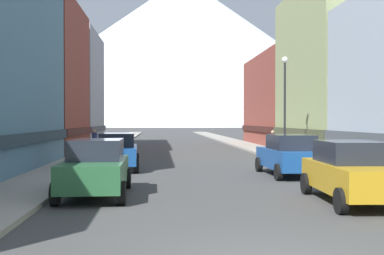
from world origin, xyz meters
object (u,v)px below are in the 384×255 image
object	(u,v)px
car_left_1	(117,151)
pedestrian_0	(273,142)
car_right_0	(352,172)
car_right_1	(289,155)
car_left_0	(96,167)
pedestrian_1	(95,142)
streetlamp_right	(285,92)

from	to	relation	value
car_left_1	pedestrian_0	world-z (taller)	car_left_1
car_right_0	car_right_1	distance (m)	6.61
car_left_1	pedestrian_0	size ratio (longest dim) A/B	2.93
car_left_0	car_right_0	world-z (taller)	same
car_left_0	pedestrian_1	xyz separation A→B (m)	(-2.45, 18.10, -0.02)
car_right_1	streetlamp_right	size ratio (longest dim) A/B	0.76
car_right_0	streetlamp_right	size ratio (longest dim) A/B	0.76
pedestrian_0	pedestrian_1	size ratio (longest dim) A/B	0.96
pedestrian_1	streetlamp_right	distance (m)	13.81
car_right_0	pedestrian_0	bearing A→B (deg)	82.86
car_right_0	streetlamp_right	distance (m)	13.49
car_left_1	car_left_0	bearing A→B (deg)	-90.02
pedestrian_1	car_left_0	bearing A→B (deg)	-82.29
car_right_1	streetlamp_right	xyz separation A→B (m)	(1.55, 6.43, 3.09)
car_left_0	streetlamp_right	world-z (taller)	streetlamp_right
car_left_1	pedestrian_0	bearing A→B (deg)	44.68
pedestrian_0	streetlamp_right	world-z (taller)	streetlamp_right
car_left_0	car_left_1	world-z (taller)	same
car_left_1	pedestrian_1	world-z (taller)	car_left_1
car_right_1	car_right_0	bearing A→B (deg)	-89.99
car_left_0	streetlamp_right	bearing A→B (deg)	50.97
streetlamp_right	car_left_1	bearing A→B (deg)	-159.47
car_left_0	pedestrian_1	world-z (taller)	car_left_0
car_left_0	car_right_0	distance (m)	7.80
pedestrian_0	car_left_0	bearing A→B (deg)	-119.46
car_right_1	pedestrian_1	bearing A→B (deg)	127.19
car_right_0	pedestrian_1	bearing A→B (deg)	116.86
car_right_0	car_right_1	bearing A→B (deg)	90.01
car_right_1	pedestrian_0	xyz separation A→B (m)	(2.45, 12.94, -0.05)
car_right_0	car_right_1	world-z (taller)	same
car_left_1	streetlamp_right	world-z (taller)	streetlamp_right
car_left_1	car_right_1	distance (m)	8.17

